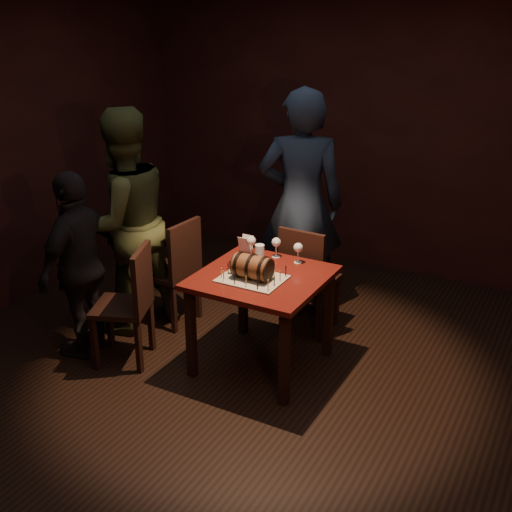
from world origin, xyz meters
name	(u,v)px	position (x,y,z in m)	size (l,w,h in m)	color
room_shell	(248,195)	(0.00, 0.00, 1.40)	(5.04, 5.04, 2.80)	black
pub_table	(262,289)	(0.01, 0.18, 0.64)	(0.90, 0.90, 0.75)	#450E0B
cake_board	(252,279)	(-0.02, 0.08, 0.76)	(0.45, 0.35, 0.01)	#ACA38A
barrel_cake	(252,267)	(-0.02, 0.08, 0.85)	(0.33, 0.19, 0.19)	brown
birthday_candles	(252,273)	(-0.01, 0.08, 0.80)	(0.40, 0.30, 0.09)	#FBE596
wine_glass_left	(251,242)	(-0.24, 0.47, 0.87)	(0.07, 0.07, 0.16)	silver
wine_glass_mid	(276,243)	(-0.06, 0.54, 0.87)	(0.07, 0.07, 0.16)	silver
wine_glass_right	(298,248)	(0.14, 0.51, 0.87)	(0.07, 0.07, 0.16)	silver
pint_of_ale	(260,255)	(-0.11, 0.37, 0.82)	(0.07, 0.07, 0.15)	silver
menu_card	(246,244)	(-0.32, 0.52, 0.81)	(0.10, 0.05, 0.13)	white
chair_back	(306,275)	(0.08, 0.82, 0.52)	(0.42, 0.42, 0.93)	black
chair_left_rear	(176,267)	(-0.95, 0.45, 0.52)	(0.42, 0.42, 0.93)	black
chair_left_front	(131,299)	(-0.89, -0.23, 0.52)	(0.52, 0.52, 0.93)	black
person_back	(301,205)	(-0.15, 1.16, 0.99)	(0.72, 0.47, 1.98)	#1B2536
person_left_rear	(123,223)	(-1.29, 0.21, 0.93)	(0.90, 0.70, 1.85)	#3E4321
person_left_front	(80,265)	(-1.31, -0.29, 0.73)	(0.86, 0.36, 1.47)	black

